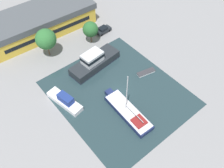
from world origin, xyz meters
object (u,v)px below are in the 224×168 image
Objects in this scene: warehouse_building at (40,21)px; quay_tree_by_water at (90,29)px; quay_tree_near_building at (46,39)px; parked_car at (103,30)px; small_dinghy at (146,72)px; motor_cruiser at (94,61)px; sailboat_moored at (128,112)px; cabin_boat at (65,101)px.

warehouse_building is 4.95× the size of quay_tree_by_water.
quay_tree_near_building is (-3.25, -9.70, 1.96)m from warehouse_building.
parked_car is 17.47m from small_dinghy.
motor_cruiser is at bearing -58.44° from quay_tree_near_building.
small_dinghy is at bearing 30.04° from sailboat_moored.
quay_tree_by_water is 1.35× the size of parked_car.
quay_tree_near_building is 10.83m from quay_tree_by_water.
parked_car is at bearing -172.67° from small_dinghy.
small_dinghy is (10.28, 5.43, -0.34)m from sailboat_moored.
small_dinghy is (-1.60, -17.38, -0.58)m from parked_car.
warehouse_building is 19.67m from motor_cruiser.
quay_tree_near_building is 1.62× the size of small_dinghy.
warehouse_building is 2.25× the size of motor_cruiser.
sailboat_moored is 0.99× the size of motor_cruiser.
quay_tree_near_building is at bearing 167.29° from quay_tree_by_water.
sailboat_moored reaches higher than quay_tree_near_building.
warehouse_building is at bearing -136.18° from parked_car.
quay_tree_near_building is at bearing -98.38° from parked_car.
cabin_boat is (-19.92, -13.05, 0.08)m from parked_car.
quay_tree_by_water is at bearing 73.77° from sailboat_moored.
warehouse_building reaches higher than cabin_boat.
cabin_boat reaches higher than small_dinghy.
parked_car is at bearing -53.76° from motor_cruiser.
quay_tree_near_building is 0.57× the size of motor_cruiser.
quay_tree_by_water is at bearing -56.20° from warehouse_building.
small_dinghy is at bearing -146.21° from motor_cruiser.
warehouse_building is 25.49m from cabin_boat.
quay_tree_by_water reaches higher than warehouse_building.
quay_tree_near_building is 11.89m from motor_cruiser.
motor_cruiser is at bearing 81.52° from sailboat_moored.
warehouse_building is at bearing 71.47° from quay_tree_near_building.
quay_tree_by_water is at bearing -80.91° from parked_car.
small_dinghy is at bearing -24.41° from cabin_boat.
warehouse_building is 16.36m from parked_car.
quay_tree_by_water reaches higher than motor_cruiser.
quay_tree_near_building reaches higher than parked_car.
sailboat_moored is at bearing -61.65° from cabin_boat.
motor_cruiser reaches higher than parked_car.
small_dinghy is 0.53× the size of cabin_boat.
quay_tree_by_water is at bearing -12.71° from quay_tree_near_building.
quay_tree_near_building is 1.26× the size of quay_tree_by_water.
small_dinghy is (13.54, -18.75, -4.55)m from quay_tree_near_building.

